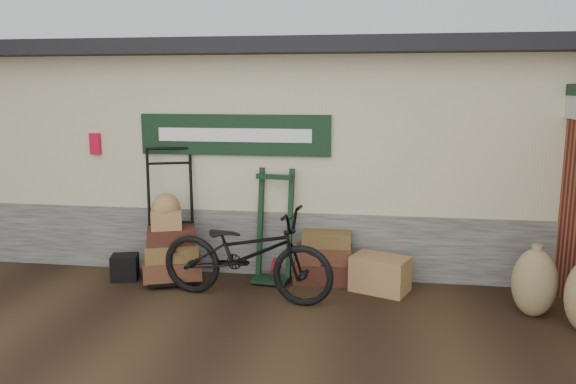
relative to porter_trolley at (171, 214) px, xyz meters
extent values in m
plane|color=black|center=(1.12, -0.65, -0.91)|extent=(80.00, 80.00, 0.00)
cube|color=#4C4C47|center=(1.12, 2.10, -0.46)|extent=(14.00, 3.54, 0.90)
cube|color=beige|center=(1.12, 2.10, 1.04)|extent=(14.00, 3.50, 2.10)
cube|color=black|center=(1.12, 1.95, 2.19)|extent=(14.40, 4.10, 0.20)
cube|color=black|center=(0.82, 0.32, 1.04)|extent=(2.60, 0.06, 0.55)
cube|color=white|center=(0.82, 0.29, 1.04)|extent=(2.10, 0.01, 0.18)
cube|color=red|center=(-1.18, 0.32, 0.89)|extent=(0.14, 0.10, 0.30)
cube|color=brown|center=(2.80, -0.06, -0.68)|extent=(0.81, 0.68, 0.45)
cube|color=black|center=(-0.63, -0.14, -0.74)|extent=(0.41, 0.37, 0.34)
imported|color=black|center=(1.16, -0.58, -0.27)|extent=(1.10, 2.30, 1.29)
ellipsoid|color=brown|center=(4.52, -0.62, -0.51)|extent=(0.59, 0.53, 0.79)
camera|label=1|loc=(2.66, -7.03, 1.66)|focal=35.00mm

